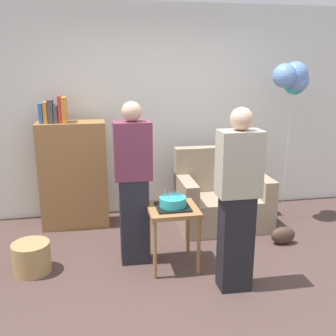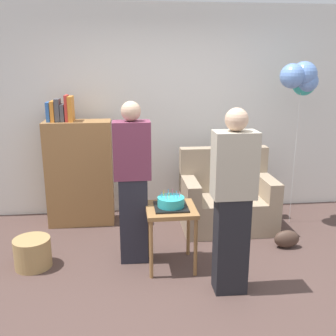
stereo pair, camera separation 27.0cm
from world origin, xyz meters
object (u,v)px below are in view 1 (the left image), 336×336
Objects in this scene: wicker_basket at (32,258)px; balloon_bunch at (293,78)px; bookshelf at (73,173)px; handbag at (283,235)px; side_table at (173,217)px; person_holding_cake at (237,201)px; birthday_cake at (173,203)px; person_blowing_candles at (133,183)px; couch at (221,199)px.

balloon_bunch is (3.01, 0.79, 1.65)m from wicker_basket.
bookshelf is 4.47× the size of wicker_basket.
bookshelf is 2.57m from handbag.
side_table is 0.38× the size of person_holding_cake.
balloon_bunch reaches higher than birthday_cake.
person_holding_cake is at bearing -42.39° from person_blowing_candles.
birthday_cake is (-0.80, -0.90, 0.33)m from couch.
person_blowing_candles is 4.53× the size of wicker_basket.
side_table is 1.73× the size of wicker_basket.
person_holding_cake is 4.53× the size of wicker_basket.
couch is 0.55× the size of balloon_bunch.
bookshelf reaches higher than wicker_basket.
wicker_basket is (-1.84, 0.61, -0.68)m from person_holding_cake.
balloon_bunch is at bearing -142.97° from person_holding_cake.
person_blowing_candles is at bearing -177.38° from handbag.
handbag is at bearing -1.45° from person_blowing_candles.
side_table is at bearing -50.88° from bookshelf.
person_blowing_candles is 5.82× the size of handbag.
person_holding_cake is (-0.33, -1.38, 0.49)m from couch.
side_table is at bearing -169.30° from handbag.
person_holding_cake is at bearing -45.83° from birthday_cake.
bookshelf reaches higher than side_table.
couch reaches higher than birthday_cake.
person_holding_cake reaches higher than bookshelf.
bookshelf reaches higher than handbag.
birthday_cake is at bearing -150.58° from balloon_bunch.
couch is 1.25m from birthday_cake.
handbag is at bearing -152.43° from person_holding_cake.
side_table is at bearing -150.58° from balloon_bunch.
side_table is 0.15m from birthday_cake.
bookshelf is at bearing -62.60° from person_holding_cake.
couch is at bearing -10.29° from bookshelf.
handbag is at bearing -22.87° from bookshelf.
wicker_basket is at bearing -160.52° from couch.
person_holding_cake reaches higher than birthday_cake.
couch reaches higher than handbag.
birthday_cake is at bearing -29.64° from person_blowing_candles.
couch is 1.45m from person_blowing_candles.
person_blowing_candles is 1.83m from handbag.
birthday_cake is 0.69m from person_holding_cake.
couch is at bearing -116.65° from person_holding_cake.
balloon_bunch is (1.64, 0.92, 1.27)m from side_table.
person_blowing_candles is at bearing 154.43° from side_table.
bookshelf is 0.99× the size of person_blowing_candles.
person_blowing_candles is (-0.36, 0.17, 0.16)m from birthday_cake.
person_blowing_candles reaches higher than bookshelf.
side_table is at bearing -54.78° from birthday_cake.
person_blowing_candles is at bearing -159.37° from balloon_bunch.
birthday_cake is at bearing 125.22° from side_table.
birthday_cake is 1.46m from handbag.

